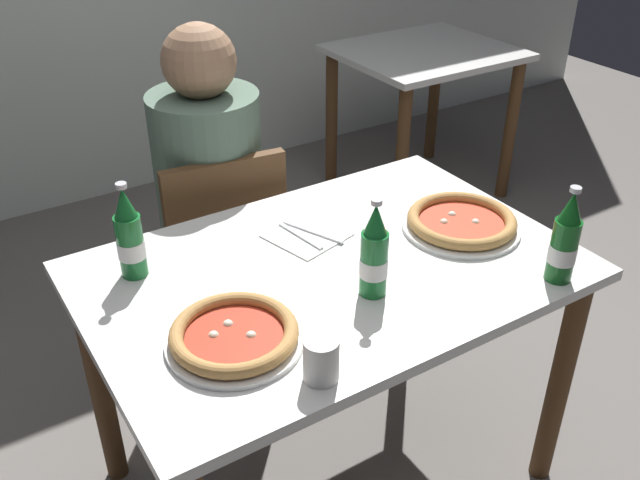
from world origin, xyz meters
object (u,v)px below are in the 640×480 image
Objects in this scene: dining_table_main at (330,303)px; napkin_with_cutlery at (307,235)px; diner_seated at (213,217)px; beer_bottle_right at (565,242)px; pizza_marinara_far at (461,222)px; paper_cup at (321,359)px; beer_bottle_left at (130,237)px; pizza_margherita_near at (234,335)px; beer_bottle_center at (374,255)px; dining_table_background at (423,81)px; chair_behind_table at (220,251)px.

dining_table_main is 0.20m from napkin_with_cutlery.
diner_seated is 1.13m from beer_bottle_right.
paper_cup is at bearing -155.26° from pizza_marinara_far.
beer_bottle_right is at bearing -33.44° from beer_bottle_left.
pizza_margherita_near is 0.36m from beer_bottle_center.
dining_table_main is at bearing 98.32° from beer_bottle_center.
pizza_margherita_near is (-1.73, -1.46, 0.18)m from dining_table_background.
diner_seated is at bearing 78.06° from paper_cup.
chair_behind_table is (-0.04, 0.61, -0.15)m from dining_table_main.
diner_seated is 0.84m from pizza_marinara_far.
napkin_with_cutlery is at bearing 129.47° from beer_bottle_right.
beer_bottle_center is at bearing -86.54° from diner_seated.
diner_seated is at bearing 121.34° from pizza_marinara_far.
pizza_margherita_near is 1.20× the size of beer_bottle_center.
dining_table_main and dining_table_background have the same top height.
beer_bottle_right is (0.04, -0.30, 0.08)m from pizza_marinara_far.
diner_seated is 1.51× the size of dining_table_background.
dining_table_background is at bearing -147.29° from chair_behind_table.
napkin_with_cutlery is (0.00, 0.30, -0.10)m from beer_bottle_center.
napkin_with_cutlery is 2.31× the size of paper_cup.
pizza_marinara_far is 0.70m from paper_cup.
beer_bottle_center is (-0.37, -0.11, 0.08)m from pizza_marinara_far.
dining_table_background is at bearing 45.24° from paper_cup.
beer_bottle_right is (0.47, -0.95, 0.37)m from chair_behind_table.
pizza_marinara_far is at bearing -58.66° from diner_seated.
beer_bottle_center is 2.60× the size of paper_cup.
pizza_margherita_near is 0.47m from napkin_with_cutlery.
diner_seated reaches higher than beer_bottle_left.
dining_table_main is 4.86× the size of beer_bottle_center.
beer_bottle_right is 0.65m from napkin_with_cutlery.
diner_seated is 0.53m from napkin_with_cutlery.
chair_behind_table is at bearing 97.64° from napkin_with_cutlery.
pizza_margherita_near is at bearing 165.47° from beer_bottle_right.
diner_seated reaches higher than beer_bottle_right.
pizza_marinara_far is (0.73, 0.10, -0.00)m from pizza_margherita_near.
pizza_marinara_far is at bearing 130.02° from chair_behind_table.
pizza_margherita_near is 0.80m from beer_bottle_right.
paper_cup reaches higher than dining_table_main.
dining_table_main is 4.86× the size of beer_bottle_left.
chair_behind_table is at bearing -98.76° from diner_seated.
chair_behind_table reaches higher than pizza_margherita_near.
dining_table_main is 1.41× the size of chair_behind_table.
pizza_marinara_far reaches higher than napkin_with_cutlery.
beer_bottle_center is 0.32m from napkin_with_cutlery.
diner_seated is at bearing -92.48° from chair_behind_table.
beer_bottle_left is 2.60× the size of paper_cup.
dining_table_background is at bearing 59.77° from beer_bottle_right.
beer_bottle_center is 1.00× the size of beer_bottle_right.
dining_table_main is 3.78× the size of pizza_marinara_far.
paper_cup is (-0.26, -0.48, 0.04)m from napkin_with_cutlery.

